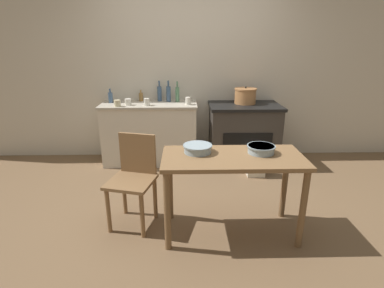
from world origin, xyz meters
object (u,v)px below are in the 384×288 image
at_px(stove, 243,134).
at_px(cup_right, 147,102).
at_px(chair, 134,177).
at_px(cup_center_right, 188,101).
at_px(mixing_bowl_large, 261,149).
at_px(work_table, 232,169).
at_px(bottle_center_left, 141,97).
at_px(stock_pot, 245,96).
at_px(bottle_mid_left, 177,94).
at_px(mixing_bowl_small, 198,148).
at_px(bottle_center, 111,97).
at_px(flour_sack, 256,164).
at_px(cup_far_right, 117,103).
at_px(cup_mid_right, 128,102).
at_px(bottle_left, 160,93).
at_px(bottle_far_left, 169,94).

height_order(stove, cup_right, cup_right).
distance_m(chair, cup_center_right, 1.62).
relative_size(stove, mixing_bowl_large, 3.97).
height_order(work_table, bottle_center_left, bottle_center_left).
bearing_deg(stock_pot, work_table, -103.90).
distance_m(bottle_mid_left, bottle_center_left, 0.53).
distance_m(mixing_bowl_small, bottle_center, 2.08).
height_order(bottle_mid_left, cup_right, bottle_mid_left).
distance_m(work_table, flour_sack, 1.40).
distance_m(bottle_center, cup_far_right, 0.31).
bearing_deg(cup_mid_right, flour_sack, -14.49).
bearing_deg(stock_pot, cup_center_right, -172.18).
bearing_deg(bottle_center_left, cup_mid_right, -115.16).
distance_m(cup_center_right, cup_right, 0.56).
height_order(stove, bottle_left, bottle_left).
relative_size(bottle_far_left, bottle_mid_left, 1.03).
bearing_deg(bottle_center, bottle_left, 8.92).
height_order(stock_pot, bottle_left, bottle_left).
distance_m(flour_sack, bottle_center, 2.20).
relative_size(flour_sack, cup_right, 3.28).
bearing_deg(mixing_bowl_large, bottle_center_left, 124.70).
bearing_deg(bottle_far_left, flour_sack, -30.39).
bearing_deg(cup_mid_right, work_table, -54.46).
distance_m(bottle_far_left, bottle_center, 0.81).
xyz_separation_m(chair, bottle_left, (0.12, 1.74, 0.50)).
bearing_deg(cup_far_right, bottle_center, 119.28).
bearing_deg(bottle_mid_left, cup_right, -147.94).
bearing_deg(bottle_center_left, bottle_far_left, -7.19).
height_order(bottle_center, cup_mid_right, bottle_center).
height_order(flour_sack, bottle_left, bottle_left).
bearing_deg(cup_center_right, flour_sack, -27.22).
height_order(bottle_left, bottle_center_left, bottle_left).
relative_size(flour_sack, bottle_mid_left, 1.10).
relative_size(work_table, bottle_mid_left, 4.25).
relative_size(stock_pot, bottle_center, 1.55).
bearing_deg(stove, bottle_left, 169.40).
relative_size(chair, bottle_left, 3.00).
relative_size(chair, mixing_bowl_small, 3.35).
xyz_separation_m(work_table, bottle_center_left, (-1.04, 1.94, 0.29)).
relative_size(cup_mid_right, cup_far_right, 0.99).
relative_size(chair, bottle_center, 4.37).
bearing_deg(bottle_left, cup_mid_right, -144.71).
bearing_deg(chair, cup_mid_right, 115.86).
height_order(work_table, bottle_far_left, bottle_far_left).
bearing_deg(stove, mixing_bowl_small, -114.28).
distance_m(bottle_center_left, cup_far_right, 0.46).
xyz_separation_m(mixing_bowl_small, cup_far_right, (-1.00, 1.46, 0.11)).
bearing_deg(chair, mixing_bowl_large, 8.64).
bearing_deg(mixing_bowl_small, cup_right, 112.19).
xyz_separation_m(bottle_center_left, bottle_center, (-0.41, -0.11, 0.01)).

